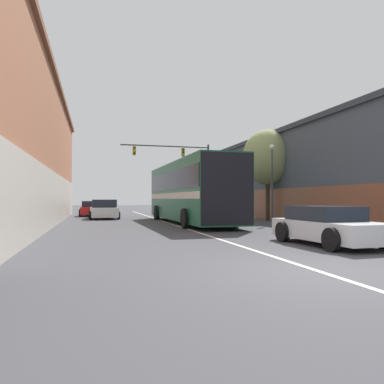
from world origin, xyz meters
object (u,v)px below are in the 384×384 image
Objects in this scene: parked_car_left_near at (104,210)px; street_tree_near at (267,157)px; hatchback_foreground at (328,226)px; bus at (190,190)px; traffic_signal_gantry at (183,163)px; street_lamp at (272,180)px; parked_car_left_mid at (93,209)px.

parked_car_left_near is 12.39m from street_tree_near.
hatchback_foreground is 1.03× the size of parked_car_left_near.
hatchback_foreground is at bearing -172.85° from bus.
traffic_signal_gantry is (7.41, 5.78, 4.17)m from parked_car_left_near.
street_tree_near is (5.74, 1.16, 2.26)m from bus.
bus is 8.13m from parked_car_left_near.
bus is 1.54× the size of traffic_signal_gantry.
bus is at bearing 157.50° from street_lamp.
hatchback_foreground is at bearing -161.56° from parked_car_left_near.
traffic_signal_gantry is at bearing -4.97° from hatchback_foreground.
bus is 3.06× the size of hatchback_foreground.
bus is at bearing 5.11° from hatchback_foreground.
hatchback_foreground is 0.90× the size of parked_car_left_mid.
street_lamp is (2.93, 9.65, 2.00)m from hatchback_foreground.
street_lamp is (9.47, -8.21, 1.95)m from parked_car_left_near.
street_lamp reaches higher than parked_car_left_near.
parked_car_left_near is 0.66× the size of street_tree_near.
street_lamp is (2.06, -13.99, -2.23)m from traffic_signal_gantry.
street_tree_near is at bearing -117.50° from parked_car_left_near.
street_lamp reaches higher than hatchback_foreground.
hatchback_foreground is at bearing -159.55° from parked_car_left_mid.
street_lamp is 0.76× the size of street_tree_near.
traffic_signal_gantry is 1.36× the size of street_tree_near.
bus reaches higher than parked_car_left_mid.
parked_car_left_near reaches higher than hatchback_foreground.
traffic_signal_gantry reaches higher than parked_car_left_near.
traffic_signal_gantry reaches higher than street_tree_near.
hatchback_foreground is 24.04m from traffic_signal_gantry.
street_tree_near is (3.26, -10.95, -0.55)m from traffic_signal_gantry.
parked_car_left_mid is (-0.78, 5.08, -0.05)m from parked_car_left_near.
hatchback_foreground is 0.90× the size of street_lamp.
hatchback_foreground is 10.29m from street_lamp.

